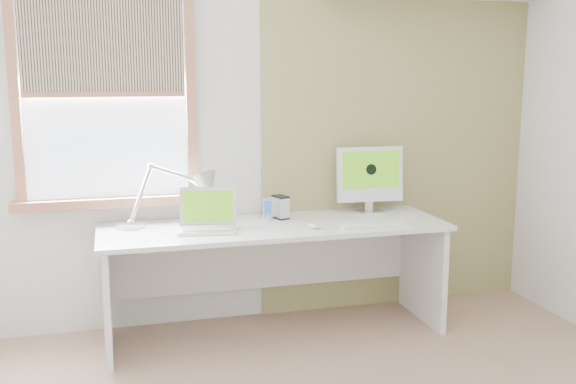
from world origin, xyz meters
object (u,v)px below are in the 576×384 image
object	(u,v)px
desk	(272,252)
imac	(370,176)
laptop	(208,219)
external_drive	(281,207)
desk_lamp	(193,191)

from	to	relation	value
desk	imac	world-z (taller)	imac
laptop	imac	size ratio (longest dim) A/B	0.86
external_drive	imac	size ratio (longest dim) A/B	0.33
laptop	external_drive	distance (m)	0.54
imac	external_drive	bearing A→B (deg)	-176.03
desk	laptop	xyz separation A→B (m)	(-0.43, -0.07, 0.26)
external_drive	desk	bearing A→B (deg)	-128.09
desk_lamp	imac	size ratio (longest dim) A/B	1.55
desk_lamp	external_drive	size ratio (longest dim) A/B	4.73
desk_lamp	laptop	bearing A→B (deg)	-71.97
laptop	external_drive	bearing A→B (deg)	18.93
desk_lamp	imac	xyz separation A→B (m)	(1.22, 0.02, 0.04)
desk_lamp	external_drive	xyz separation A→B (m)	(0.57, -0.02, -0.13)
desk	desk_lamp	world-z (taller)	desk_lamp
external_drive	laptop	bearing A→B (deg)	-161.07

